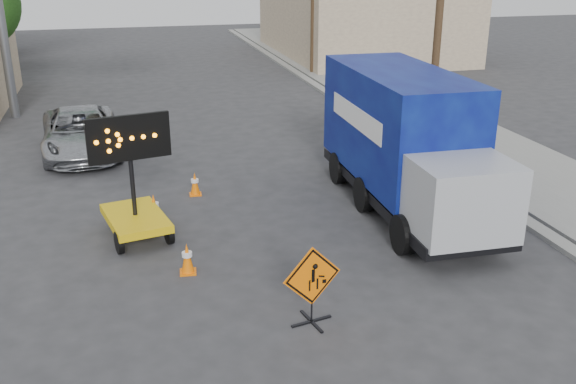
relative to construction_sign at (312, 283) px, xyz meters
name	(u,v)px	position (x,y,z in m)	size (l,w,h in m)	color
ground	(276,331)	(-0.71, -0.13, -0.81)	(100.00, 100.00, 0.00)	#2D2D30
curb_right	(357,112)	(6.49, 14.87, -0.75)	(0.40, 60.00, 0.12)	gray
sidewalk_right	(407,108)	(8.79, 14.87, -0.73)	(4.00, 60.00, 0.15)	gray
building_right_far	(360,18)	(12.29, 29.87, 1.49)	(10.00, 14.00, 4.60)	#CBB593
utility_pole_near	(440,6)	(7.29, 9.87, 3.87)	(1.80, 0.26, 9.00)	#442E1D
construction_sign	(312,283)	(0.00, 0.00, 0.00)	(1.13, 0.81, 1.53)	black
arrow_board	(135,211)	(-2.92, 4.68, -0.15)	(1.86, 2.30, 2.97)	gold
pickup_truck	(81,132)	(-4.38, 12.00, -0.08)	(2.42, 5.25, 1.46)	#9FA1A6
box_truck	(405,150)	(3.92, 4.74, 0.79)	(2.55, 7.50, 3.54)	black
cone_a	(187,258)	(-1.96, 2.53, -0.47)	(0.38, 0.38, 0.68)	orange
cone_b	(154,209)	(-2.45, 5.39, -0.43)	(0.48, 0.48, 0.76)	orange
cone_c	(195,184)	(-1.23, 7.11, -0.48)	(0.35, 0.35, 0.65)	orange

